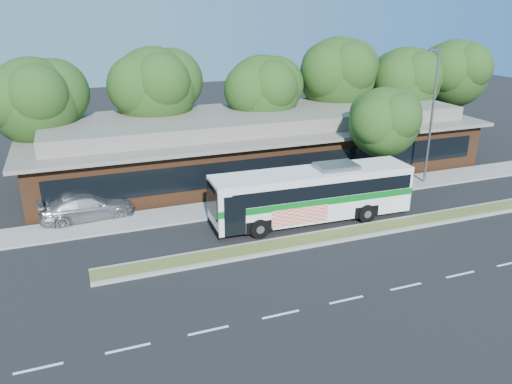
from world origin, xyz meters
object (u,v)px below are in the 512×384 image
sedan (87,207)px  sidewalk_tree (387,120)px  transit_bus (313,191)px  lamp_post (432,114)px

sedan → sidewalk_tree: bearing=-99.9°
transit_bus → sidewalk_tree: bearing=27.3°
lamp_post → sidewalk_tree: 3.26m
sedan → sidewalk_tree: sidewalk_tree is taller
transit_bus → lamp_post: bearing=18.2°
lamp_post → transit_bus: lamp_post is taller
transit_bus → sedan: 12.99m
lamp_post → transit_bus: 11.03m
lamp_post → sedan: lamp_post is taller
sedan → sidewalk_tree: (18.96, -1.49, 3.90)m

